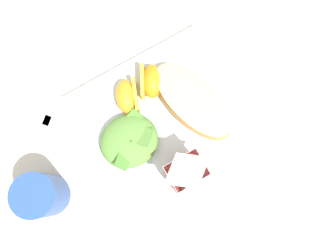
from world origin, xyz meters
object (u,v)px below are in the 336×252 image
(cheesy_pizza_bread, at_px, (193,101))
(paper_napkin, at_px, (265,37))
(milk_carton, at_px, (186,172))
(orange_wedge_front, at_px, (151,81))
(orange_wedge_middle, at_px, (127,97))
(metal_fork, at_px, (57,94))
(white_plate, at_px, (168,128))
(green_salad_pile, at_px, (129,141))
(drinking_blue_cup, at_px, (41,194))

(cheesy_pizza_bread, relative_size, paper_napkin, 1.68)
(milk_carton, xyz_separation_m, orange_wedge_front, (-0.03, -0.16, -0.04))
(orange_wedge_middle, height_order, paper_napkin, orange_wedge_middle)
(cheesy_pizza_bread, distance_m, metal_fork, 0.24)
(white_plate, distance_m, paper_napkin, 0.25)
(green_salad_pile, bearing_deg, orange_wedge_middle, -116.45)
(milk_carton, bearing_deg, metal_fork, -62.05)
(white_plate, relative_size, cheesy_pizza_bread, 1.52)
(cheesy_pizza_bread, distance_m, orange_wedge_middle, 0.11)
(metal_fork, bearing_deg, white_plate, 132.77)
(green_salad_pile, distance_m, milk_carton, 0.11)
(milk_carton, relative_size, orange_wedge_middle, 1.59)
(white_plate, bearing_deg, orange_wedge_front, -99.08)
(cheesy_pizza_bread, bearing_deg, orange_wedge_middle, -34.07)
(orange_wedge_middle, bearing_deg, metal_fork, -35.50)
(orange_wedge_middle, relative_size, drinking_blue_cup, 0.73)
(orange_wedge_middle, bearing_deg, cheesy_pizza_bread, 145.93)
(milk_carton, bearing_deg, drinking_blue_cup, -21.34)
(orange_wedge_front, distance_m, paper_napkin, 0.23)
(cheesy_pizza_bread, relative_size, green_salad_pile, 1.85)
(cheesy_pizza_bread, height_order, drinking_blue_cup, drinking_blue_cup)
(green_salad_pile, height_order, drinking_blue_cup, drinking_blue_cup)
(white_plate, distance_m, green_salad_pile, 0.08)
(orange_wedge_front, bearing_deg, paper_napkin, 174.46)
(cheesy_pizza_bread, xyz_separation_m, milk_carton, (0.07, 0.10, 0.04))
(orange_wedge_middle, relative_size, metal_fork, 0.45)
(drinking_blue_cup, bearing_deg, paper_napkin, -173.21)
(milk_carton, xyz_separation_m, drinking_blue_cup, (0.22, -0.09, -0.03))
(cheesy_pizza_bread, relative_size, orange_wedge_middle, 2.67)
(orange_wedge_front, xyz_separation_m, metal_fork, (0.15, -0.07, -0.03))
(cheesy_pizza_bread, relative_size, orange_wedge_front, 2.64)
(paper_napkin, bearing_deg, milk_carton, 28.98)
(white_plate, relative_size, orange_wedge_middle, 4.06)
(green_salad_pile, relative_size, paper_napkin, 0.91)
(orange_wedge_front, bearing_deg, milk_carton, 80.06)
(green_salad_pile, relative_size, orange_wedge_front, 1.43)
(paper_napkin, bearing_deg, green_salad_pile, 9.16)
(white_plate, relative_size, green_salad_pile, 2.80)
(green_salad_pile, bearing_deg, metal_fork, -63.62)
(white_plate, bearing_deg, green_salad_pile, -6.91)
(white_plate, relative_size, drinking_blue_cup, 2.95)
(white_plate, relative_size, orange_wedge_front, 4.01)
(green_salad_pile, height_order, milk_carton, milk_carton)
(milk_carton, bearing_deg, cheesy_pizza_bread, -126.48)
(cheesy_pizza_bread, relative_size, milk_carton, 1.68)
(paper_napkin, height_order, drinking_blue_cup, drinking_blue_cup)
(white_plate, xyz_separation_m, paper_napkin, (-0.24, -0.06, -0.01))
(white_plate, distance_m, cheesy_pizza_bread, 0.06)
(green_salad_pile, xyz_separation_m, orange_wedge_front, (-0.08, -0.07, -0.00))
(paper_napkin, relative_size, metal_fork, 0.71)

